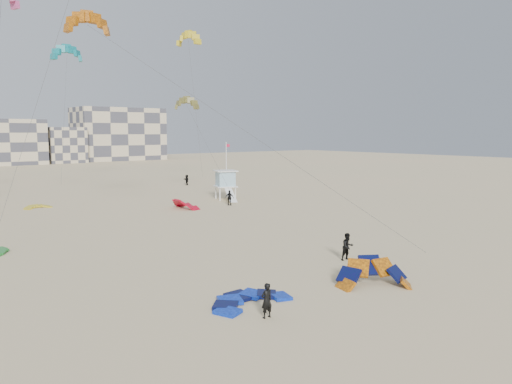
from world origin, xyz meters
TOP-DOWN VIEW (x-y plane):
  - ground at (0.00, 0.00)m, footprint 320.00×320.00m
  - kite_ground_blue at (1.26, 2.18)m, footprint 4.12×4.31m
  - kite_ground_orange at (8.44, 0.11)m, footprint 5.68×5.69m
  - kite_ground_red_far at (14.82, 31.58)m, footprint 3.85×3.67m
  - kite_ground_yellow at (1.83, 42.26)m, footprint 3.02×3.18m
  - kitesurfer_main at (0.67, 0.12)m, footprint 0.61×0.41m
  - kitesurfer_b at (11.63, 4.84)m, footprint 0.99×0.83m
  - kitesurfer_d at (20.11, 30.41)m, footprint 0.97×1.11m
  - kitesurfer_f at (27.92, 53.47)m, footprint 0.64×1.61m
  - kite_fly_orange at (3.86, 30.05)m, footprint 12.47×31.93m
  - kite_fly_olive at (20.76, 41.06)m, footprint 4.47×14.71m
  - kite_fly_yellow at (26.68, 50.22)m, footprint 7.67×7.14m
  - kite_fly_teal_b at (12.28, 61.92)m, footprint 5.59×7.03m
  - lifeguard_tower_near at (22.67, 34.89)m, footprint 3.38×5.54m
  - flagpole at (23.67, 36.10)m, footprint 0.59×0.09m
  - condo_east at (50.00, 132.00)m, footprint 26.00×14.00m
  - condo_fill_right at (32.00, 128.00)m, footprint 10.00×10.00m

SIDE VIEW (x-z plane):
  - ground at x=0.00m, z-range 0.00..0.00m
  - kite_ground_blue at x=1.26m, z-range -0.36..0.36m
  - kite_ground_orange at x=8.44m, z-range -2.05..2.05m
  - kite_ground_red_far at x=14.82m, z-range -1.67..1.67m
  - kite_ground_yellow at x=1.83m, z-range -0.52..0.52m
  - kitesurfer_main at x=0.67m, z-range 0.00..1.65m
  - kitesurfer_f at x=27.92m, z-range 0.00..1.70m
  - kitesurfer_d at x=20.11m, z-range 0.00..1.79m
  - kitesurfer_b at x=11.63m, z-range 0.00..1.84m
  - lifeguard_tower_near at x=22.67m, z-range -0.02..3.74m
  - flagpole at x=23.67m, z-range 0.20..7.50m
  - condo_fill_right at x=32.00m, z-range 0.00..10.00m
  - condo_east at x=50.00m, z-range 0.00..16.00m
  - kite_fly_olive at x=20.76m, z-range 6.02..18.40m
  - kite_fly_orange at x=3.86m, z-range 9.03..27.80m
  - kite_fly_teal_b at x=12.28m, z-range 9.93..30.76m
  - kite_fly_yellow at x=26.68m, z-range 11.12..33.85m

